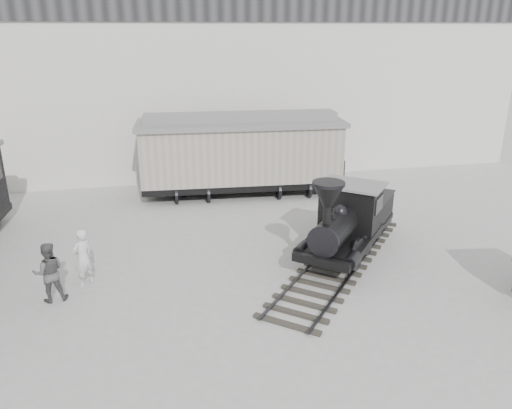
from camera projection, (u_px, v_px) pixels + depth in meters
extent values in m
plane|color=#9E9E9B|center=(299.00, 316.00, 14.25)|extent=(90.00, 90.00, 0.00)
cube|color=silver|center=(218.00, 73.00, 26.19)|extent=(34.00, 2.40, 11.00)
cube|color=#2D2A25|center=(338.00, 261.00, 17.38)|extent=(7.51, 8.39, 0.16)
cube|color=#2D2D30|center=(319.00, 256.00, 17.68)|extent=(6.03, 7.14, 0.06)
cube|color=#2D2D30|center=(359.00, 264.00, 17.05)|extent=(6.03, 7.14, 0.06)
cylinder|color=black|center=(313.00, 245.00, 17.09)|extent=(0.81, 0.93, 1.11)
cylinder|color=black|center=(357.00, 255.00, 16.40)|extent=(0.81, 0.93, 1.11)
cylinder|color=black|center=(326.00, 232.00, 18.18)|extent=(0.81, 0.93, 1.11)
cylinder|color=black|center=(368.00, 240.00, 17.50)|extent=(0.81, 0.93, 1.11)
cube|color=black|center=(341.00, 240.00, 17.25)|extent=(3.88, 4.07, 0.28)
cylinder|color=black|center=(335.00, 229.00, 16.45)|extent=(2.26, 2.42, 1.01)
cylinder|color=black|center=(327.00, 216.00, 15.43)|extent=(0.37, 0.37, 0.60)
cone|color=black|center=(328.00, 196.00, 15.21)|extent=(1.36, 1.36, 0.71)
sphere|color=black|center=(340.00, 212.00, 16.62)|extent=(0.52, 0.52, 0.52)
cube|color=black|center=(351.00, 207.00, 17.70)|extent=(2.38, 2.31, 1.56)
cube|color=gray|center=(352.00, 185.00, 17.42)|extent=(2.66, 2.59, 0.08)
cube|color=black|center=(364.00, 206.00, 19.40)|extent=(2.69, 2.71, 0.91)
cylinder|color=black|center=(192.00, 188.00, 24.17)|extent=(2.15, 0.99, 0.84)
cylinder|color=black|center=(290.00, 183.00, 24.82)|extent=(2.15, 0.99, 0.84)
cube|color=black|center=(241.00, 181.00, 24.42)|extent=(9.59, 3.31, 0.31)
cube|color=gray|center=(241.00, 152.00, 23.93)|extent=(9.60, 3.42, 2.62)
cube|color=gray|center=(241.00, 123.00, 23.45)|extent=(9.94, 3.75, 0.21)
cube|color=gray|center=(241.00, 117.00, 23.35)|extent=(9.07, 1.92, 0.38)
imported|color=silver|center=(83.00, 257.00, 15.66)|extent=(0.82, 0.80, 1.90)
imported|color=#505051|center=(49.00, 272.00, 14.75)|extent=(1.01, 0.84, 1.86)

